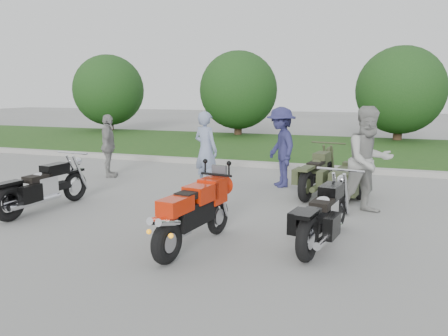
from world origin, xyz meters
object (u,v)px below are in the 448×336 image
(cruiser_left, at_px, (41,189))
(person_back, at_px, (108,146))
(person_denim, at_px, (281,147))
(person_grey, at_px, (368,161))
(cruiser_right, at_px, (324,217))
(cruiser_sidecar, at_px, (335,178))
(sportbike_red, at_px, (193,212))
(person_stripe, at_px, (206,150))

(cruiser_left, relative_size, person_back, 1.35)
(person_denim, bearing_deg, person_grey, 17.88)
(cruiser_right, height_order, person_back, person_back)
(cruiser_right, xyz_separation_m, cruiser_sidecar, (-0.11, 3.04, -0.02))
(sportbike_red, relative_size, person_stripe, 1.10)
(person_denim, bearing_deg, cruiser_left, -76.66)
(cruiser_right, relative_size, cruiser_sidecar, 0.95)
(cruiser_left, bearing_deg, sportbike_red, -7.94)
(cruiser_right, bearing_deg, sportbike_red, -147.56)
(sportbike_red, relative_size, person_denim, 1.04)
(person_back, bearing_deg, sportbike_red, -162.43)
(cruiser_right, xyz_separation_m, person_denim, (-1.39, 3.68, 0.49))
(person_stripe, distance_m, person_denim, 1.72)
(sportbike_red, bearing_deg, cruiser_sidecar, 75.88)
(sportbike_red, height_order, cruiser_sidecar, sportbike_red)
(person_back, bearing_deg, person_grey, -129.93)
(person_grey, bearing_deg, person_denim, 104.71)
(sportbike_red, height_order, person_stripe, person_stripe)
(person_back, bearing_deg, person_stripe, -125.03)
(cruiser_sidecar, distance_m, person_stripe, 2.90)
(cruiser_sidecar, height_order, person_denim, person_denim)
(person_stripe, bearing_deg, cruiser_left, 75.54)
(cruiser_left, relative_size, person_grey, 1.12)
(sportbike_red, xyz_separation_m, person_back, (-4.06, 4.06, 0.27))
(person_grey, bearing_deg, cruiser_sidecar, 87.32)
(person_grey, distance_m, person_back, 6.47)
(cruiser_left, distance_m, person_back, 3.32)
(person_stripe, distance_m, person_grey, 3.66)
(cruiser_left, xyz_separation_m, cruiser_right, (5.09, -0.14, -0.00))
(cruiser_right, height_order, person_grey, person_grey)
(cruiser_left, xyz_separation_m, person_denim, (3.69, 3.54, 0.49))
(cruiser_sidecar, relative_size, person_denim, 1.22)
(sportbike_red, xyz_separation_m, person_denim, (0.32, 4.38, 0.38))
(sportbike_red, height_order, cruiser_left, sportbike_red)
(person_stripe, height_order, person_grey, person_grey)
(sportbike_red, xyz_separation_m, person_stripe, (-1.25, 3.69, 0.34))
(person_stripe, xyz_separation_m, person_back, (-2.81, 0.37, -0.07))
(sportbike_red, xyz_separation_m, cruiser_left, (-3.37, 0.84, -0.11))
(cruiser_right, bearing_deg, person_back, 160.00)
(sportbike_red, height_order, person_back, person_back)
(person_denim, xyz_separation_m, person_back, (-4.38, -0.32, -0.11))
(sportbike_red, bearing_deg, cruiser_right, 31.32)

